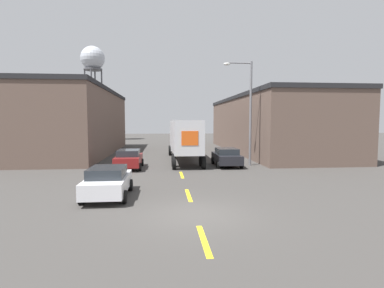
# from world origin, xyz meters

# --- Properties ---
(ground_plane) EXTENTS (160.00, 160.00, 0.00)m
(ground_plane) POSITION_xyz_m (0.00, 0.00, 0.00)
(ground_plane) COLOR #3D3A38
(road_centerline) EXTENTS (0.20, 14.18, 0.01)m
(road_centerline) POSITION_xyz_m (0.00, 3.16, 0.00)
(road_centerline) COLOR yellow
(road_centerline) RESTS_ON ground_plane
(warehouse_left) EXTENTS (9.76, 23.25, 7.37)m
(warehouse_left) POSITION_xyz_m (-11.94, 23.85, 3.69)
(warehouse_left) COLOR brown
(warehouse_left) RESTS_ON ground_plane
(warehouse_right) EXTENTS (9.33, 27.21, 6.79)m
(warehouse_right) POSITION_xyz_m (11.72, 24.61, 3.40)
(warehouse_right) COLOR brown
(warehouse_right) RESTS_ON ground_plane
(semi_truck) EXTENTS (2.70, 12.58, 3.84)m
(semi_truck) POSITION_xyz_m (0.67, 16.70, 2.30)
(semi_truck) COLOR silver
(semi_truck) RESTS_ON ground_plane
(parked_car_left_near) EXTENTS (2.12, 4.17, 1.51)m
(parked_car_left_near) POSITION_xyz_m (-4.01, 3.19, 0.79)
(parked_car_left_near) COLOR silver
(parked_car_left_near) RESTS_ON ground_plane
(parked_car_left_far) EXTENTS (2.12, 4.17, 1.51)m
(parked_car_left_far) POSITION_xyz_m (-4.01, 12.20, 0.79)
(parked_car_left_far) COLOR maroon
(parked_car_left_far) RESTS_ON ground_plane
(parked_car_right_mid) EXTENTS (2.12, 4.17, 1.51)m
(parked_car_right_mid) POSITION_xyz_m (4.01, 12.77, 0.79)
(parked_car_right_mid) COLOR black
(parked_car_right_mid) RESTS_ON ground_plane
(water_tower) EXTENTS (4.57, 4.57, 18.21)m
(water_tower) POSITION_xyz_m (-14.76, 48.63, 15.47)
(water_tower) COLOR #47474C
(water_tower) RESTS_ON ground_plane
(street_lamp) EXTENTS (2.45, 0.32, 8.75)m
(street_lamp) POSITION_xyz_m (5.84, 13.07, 5.02)
(street_lamp) COLOR slate
(street_lamp) RESTS_ON ground_plane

